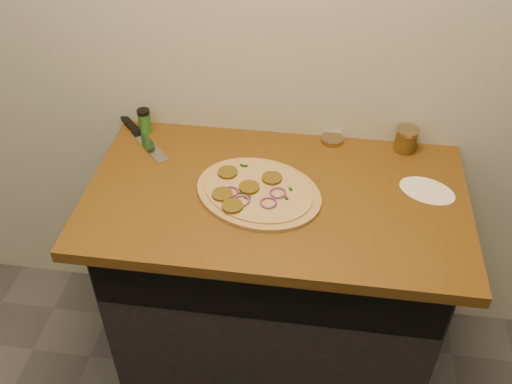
# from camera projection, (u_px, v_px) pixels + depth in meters

# --- Properties ---
(cabinet) EXTENTS (1.10, 0.60, 0.86)m
(cabinet) POSITION_uv_depth(u_px,v_px,m) (274.00, 283.00, 2.12)
(cabinet) COLOR black
(cabinet) RESTS_ON ground
(countertop) EXTENTS (1.20, 0.70, 0.04)m
(countertop) POSITION_uv_depth(u_px,v_px,m) (276.00, 197.00, 1.81)
(countertop) COLOR brown
(countertop) RESTS_ON cabinet
(pizza) EXTENTS (0.52, 0.52, 0.03)m
(pizza) POSITION_uv_depth(u_px,v_px,m) (257.00, 192.00, 1.78)
(pizza) COLOR tan
(pizza) RESTS_ON countertop
(chefs_knife) EXTENTS (0.24, 0.26, 0.02)m
(chefs_knife) POSITION_uv_depth(u_px,v_px,m) (139.00, 135.00, 2.03)
(chefs_knife) COLOR #B7BAC1
(chefs_knife) RESTS_ON countertop
(mason_jar_lid) EXTENTS (0.10, 0.10, 0.02)m
(mason_jar_lid) POSITION_uv_depth(u_px,v_px,m) (332.00, 139.00, 2.00)
(mason_jar_lid) COLOR #9A8259
(mason_jar_lid) RESTS_ON countertop
(salsa_jar) EXTENTS (0.08, 0.08, 0.08)m
(salsa_jar) POSITION_uv_depth(u_px,v_px,m) (406.00, 140.00, 1.94)
(salsa_jar) COLOR maroon
(salsa_jar) RESTS_ON countertop
(spice_shaker) EXTENTS (0.05, 0.05, 0.09)m
(spice_shaker) POSITION_uv_depth(u_px,v_px,m) (145.00, 121.00, 2.02)
(spice_shaker) COLOR #28621F
(spice_shaker) RESTS_ON countertop
(flour_spill) EXTENTS (0.24, 0.24, 0.00)m
(flour_spill) POSITION_uv_depth(u_px,v_px,m) (427.00, 191.00, 1.80)
(flour_spill) COLOR white
(flour_spill) RESTS_ON countertop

